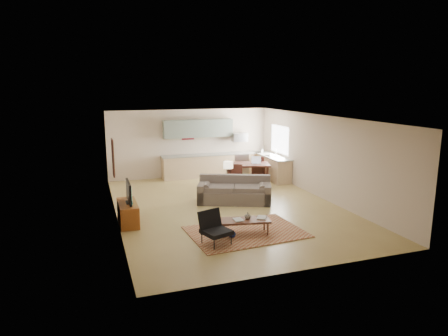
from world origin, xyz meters
name	(u,v)px	position (x,y,z in m)	size (l,w,h in m)	color
room	(227,163)	(0.00, 0.00, 1.35)	(9.00, 9.00, 9.00)	#9E854A
kitchen_counter_back	(214,165)	(0.90, 4.18, 0.46)	(4.26, 0.64, 0.92)	tan
kitchen_counter_right	(272,167)	(2.93, 3.00, 0.46)	(0.64, 2.26, 0.92)	tan
kitchen_range	(239,163)	(2.00, 4.18, 0.45)	(0.62, 0.62, 0.90)	#A5A8AD
kitchen_microwave	(239,137)	(2.00, 4.20, 1.55)	(0.62, 0.40, 0.35)	#A5A8AD
upper_cabinets	(198,128)	(0.30, 4.33, 1.95)	(2.80, 0.34, 0.70)	gray
window_right	(280,139)	(3.23, 3.00, 1.55)	(0.02, 1.40, 1.05)	white
wall_art_left	(113,158)	(-3.21, 0.90, 1.55)	(0.06, 0.42, 1.10)	olive
triptych	(188,133)	(-0.10, 4.47, 1.75)	(1.70, 0.04, 0.50)	beige
rug	(246,232)	(-0.27, -2.18, 0.01)	(2.80, 1.94, 0.02)	brown
sofa	(234,190)	(0.37, 0.37, 0.41)	(2.36, 1.03, 0.82)	brown
coffee_table	(244,227)	(-0.37, -2.29, 0.19)	(1.28, 0.51, 0.39)	#4E281B
book_a	(234,220)	(-0.63, -2.29, 0.40)	(0.22, 0.29, 0.03)	maroon
book_b	(257,217)	(0.00, -2.26, 0.39)	(0.36, 0.39, 0.02)	navy
vase	(248,216)	(-0.26, -2.26, 0.47)	(0.17, 0.17, 0.17)	black
armchair	(216,229)	(-1.21, -2.69, 0.39)	(0.68, 0.68, 0.78)	black
tv_credenza	(128,213)	(-2.99, -0.53, 0.29)	(0.48, 1.24, 0.57)	brown
tv	(129,192)	(-2.95, -0.53, 0.86)	(0.10, 0.95, 0.57)	black
console_table	(228,186)	(0.47, 1.25, 0.33)	(0.56, 0.37, 0.65)	#381A14
table_lamp	(228,169)	(0.47, 1.25, 0.91)	(0.32, 0.32, 0.52)	beige
dining_table	(247,174)	(1.62, 2.36, 0.40)	(1.59, 0.91, 0.81)	#381A14
dining_chair_near	(236,177)	(0.97, 1.82, 0.45)	(0.43, 0.45, 0.89)	#381A14
dining_chair_far	(258,168)	(2.26, 2.89, 0.49)	(0.46, 0.49, 0.97)	#381A14
laptop	(257,160)	(1.93, 2.25, 0.93)	(0.34, 0.25, 0.25)	#A5A8AD
soap_bottle	(262,151)	(2.83, 3.75, 1.02)	(0.10, 0.11, 0.19)	beige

